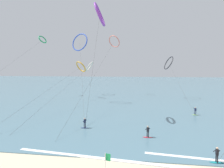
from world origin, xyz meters
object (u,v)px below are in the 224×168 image
(surfer_lime, at_px, (195,112))
(kite_cobalt, at_px, (80,42))
(kite_amber, at_px, (81,67))
(kite_violet, at_px, (100,15))
(kite_emerald, at_px, (42,40))
(kite_ivory, at_px, (89,66))
(surfer_crimson, at_px, (148,132))
(surfer_teal, at_px, (217,156))
(surfer_navy, at_px, (85,124))
(beach_flag, at_px, (106,166))
(kite_charcoal, at_px, (169,63))
(kite_coral, at_px, (114,42))

(surfer_lime, distance_m, kite_cobalt, 35.47)
(kite_amber, relative_size, kite_violet, 1.97)
(kite_emerald, xyz_separation_m, kite_amber, (14.99, -2.94, -9.72))
(kite_ivory, height_order, kite_amber, kite_ivory)
(surfer_crimson, xyz_separation_m, kite_violet, (-8.84, 9.32, 19.31))
(surfer_teal, xyz_separation_m, surfer_navy, (-16.97, 9.34, 0.00))
(kite_emerald, relative_size, beach_flag, 13.04)
(kite_charcoal, bearing_deg, surfer_lime, -9.42)
(kite_amber, bearing_deg, beach_flag, 149.78)
(surfer_navy, height_order, kite_ivory, kite_ivory)
(kite_cobalt, relative_size, kite_coral, 0.51)
(surfer_lime, height_order, surfer_teal, same)
(kite_charcoal, distance_m, kite_violet, 34.46)
(kite_ivory, height_order, beach_flag, kite_ivory)
(kite_emerald, height_order, kite_cobalt, kite_emerald)
(kite_amber, bearing_deg, surfer_crimson, 160.87)
(surfer_teal, xyz_separation_m, kite_cobalt, (-25.12, 33.23, 16.63))
(kite_cobalt, height_order, kite_coral, kite_coral)
(kite_charcoal, bearing_deg, kite_violet, -45.95)
(kite_ivory, relative_size, kite_amber, 1.07)
(surfer_lime, relative_size, surfer_crimson, 1.00)
(surfer_lime, height_order, kite_amber, kite_amber)
(surfer_lime, height_order, kite_violet, kite_violet)
(kite_ivory, distance_m, kite_cobalt, 17.14)
(surfer_crimson, bearing_deg, kite_charcoal, -48.87)
(kite_charcoal, height_order, kite_amber, kite_charcoal)
(surfer_lime, distance_m, surfer_navy, 23.89)
(kite_charcoal, bearing_deg, kite_ivory, -114.03)
(kite_violet, relative_size, kite_cobalt, 0.87)
(surfer_navy, distance_m, kite_violet, 20.39)
(surfer_lime, relative_size, surfer_navy, 1.00)
(kite_cobalt, bearing_deg, kite_charcoal, 45.28)
(kite_charcoal, xyz_separation_m, kite_cobalt, (-26.67, -11.18, 5.75))
(surfer_teal, bearing_deg, kite_violet, 36.44)
(surfer_crimson, distance_m, kite_cobalt, 36.44)
(surfer_crimson, relative_size, beach_flag, 0.54)
(surfer_lime, relative_size, surfer_teal, 1.00)
(kite_cobalt, bearing_deg, kite_violet, -39.03)
(kite_violet, xyz_separation_m, kite_cobalt, (-9.45, 17.45, -2.67))
(kite_cobalt, bearing_deg, surfer_lime, -0.10)
(kite_violet, relative_size, beach_flag, 7.06)
(surfer_navy, distance_m, kite_charcoal, 41.12)
(kite_emerald, height_order, kite_violet, kite_violet)
(kite_cobalt, bearing_deg, kite_ivory, 117.36)
(kite_amber, distance_m, kite_cobalt, 11.02)
(surfer_teal, height_order, kite_charcoal, kite_charcoal)
(surfer_navy, height_order, kite_violet, kite_violet)
(kite_violet, bearing_deg, kite_cobalt, 28.26)
(surfer_navy, xyz_separation_m, beach_flag, (6.23, -15.29, 1.27))
(surfer_crimson, xyz_separation_m, kite_ivory, (-19.61, 42.44, 9.82))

